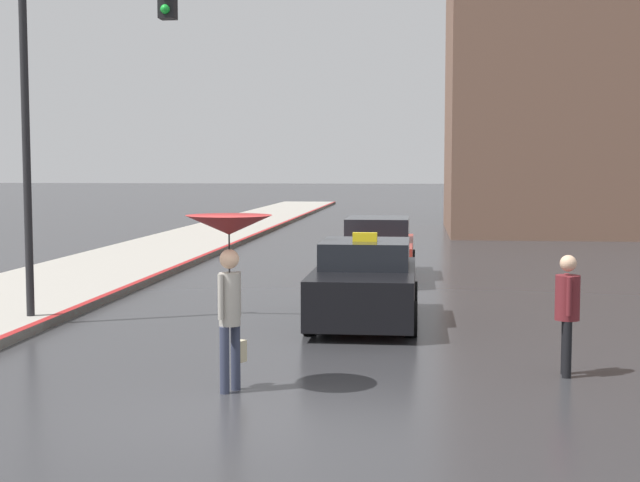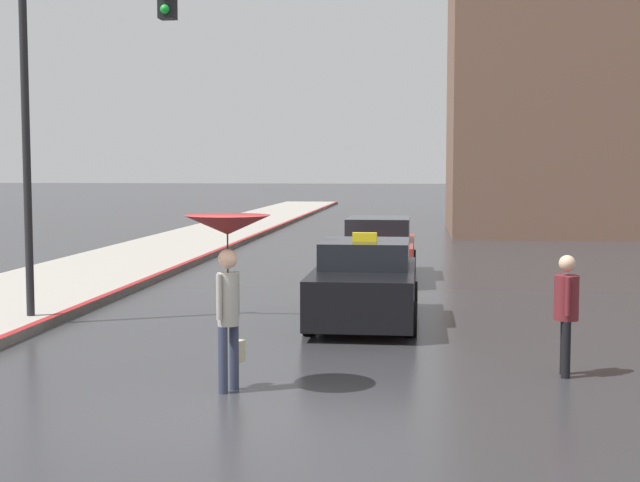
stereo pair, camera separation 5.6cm
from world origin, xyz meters
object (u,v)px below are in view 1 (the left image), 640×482
(sedan_red, at_px, (377,250))
(pedestrian_man, at_px, (567,305))
(traffic_light, at_px, (79,77))
(taxi, at_px, (365,285))
(pedestrian_with_umbrella, at_px, (229,247))

(sedan_red, height_order, pedestrian_man, pedestrian_man)
(traffic_light, bearing_deg, taxi, 10.64)
(sedan_red, height_order, traffic_light, traffic_light)
(taxi, relative_size, sedan_red, 0.87)
(sedan_red, distance_m, traffic_light, 9.76)
(sedan_red, xyz_separation_m, pedestrian_man, (3.03, -10.59, 0.27))
(sedan_red, relative_size, pedestrian_with_umbrella, 2.15)
(sedan_red, relative_size, pedestrian_man, 2.90)
(pedestrian_man, bearing_deg, sedan_red, -160.08)
(taxi, bearing_deg, pedestrian_man, 127.07)
(taxi, height_order, pedestrian_man, pedestrian_man)
(pedestrian_with_umbrella, relative_size, traffic_light, 0.34)
(taxi, bearing_deg, sedan_red, -89.38)
(sedan_red, bearing_deg, taxi, 90.62)
(taxi, relative_size, traffic_light, 0.64)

